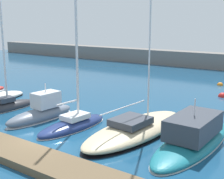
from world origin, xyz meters
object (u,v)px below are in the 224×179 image
Objects in this scene: mooring_buoy_red at (222,97)px; mooring_buoy_orange at (220,85)px; sailboat_navy_fifth at (73,123)px; sailboat_sand_sixth at (136,128)px; sailboat_charcoal_third at (3,105)px; motorboat_teal_seventh at (194,137)px; motorboat_slate_fourth at (42,112)px.

mooring_buoy_orange is at bearing 108.06° from mooring_buoy_red.
sailboat_sand_sixth is (4.39, 1.68, -0.00)m from sailboat_navy_fifth.
mooring_buoy_orange is (-1.95, 5.98, 0.00)m from mooring_buoy_red.
sailboat_charcoal_third reaches higher than mooring_buoy_orange.
sailboat_sand_sixth is at bearing 97.13° from motorboat_teal_seventh.
mooring_buoy_red is (-2.14, 14.16, -0.53)m from motorboat_teal_seventh.
motorboat_teal_seventh is at bearing -78.51° from mooring_buoy_orange.
sailboat_navy_fifth reaches higher than motorboat_teal_seventh.
motorboat_teal_seventh is 14.33m from mooring_buoy_red.
mooring_buoy_orange is at bearing -15.53° from motorboat_slate_fourth.
sailboat_sand_sixth is at bearing -64.07° from sailboat_navy_fifth.
motorboat_teal_seventh is at bearing -77.41° from sailboat_charcoal_third.
sailboat_charcoal_third is 16.69m from motorboat_teal_seventh.
motorboat_slate_fourth is at bearing 100.35° from motorboat_teal_seventh.
sailboat_charcoal_third is at bearing 95.53° from sailboat_navy_fifth.
motorboat_slate_fourth is at bearing 105.46° from sailboat_sand_sixth.
motorboat_slate_fourth is at bearing 91.58° from sailboat_navy_fifth.
sailboat_navy_fifth is at bearing -89.46° from motorboat_slate_fourth.
sailboat_charcoal_third is 25.54m from mooring_buoy_orange.
mooring_buoy_orange is at bearing -24.01° from sailboat_charcoal_third.
sailboat_navy_fifth is 1.25× the size of motorboat_teal_seventh.
motorboat_teal_seventh is (11.89, 1.86, -0.06)m from motorboat_slate_fourth.
sailboat_navy_fifth is (8.17, 0.07, -0.06)m from sailboat_charcoal_third.
mooring_buoy_red is at bearing 10.05° from motorboat_teal_seventh.
mooring_buoy_red is at bearing -15.99° from sailboat_navy_fifth.
motorboat_teal_seventh is at bearing -71.07° from sailboat_navy_fifth.
motorboat_slate_fourth reaches higher than mooring_buoy_orange.
motorboat_slate_fourth is 8.04m from sailboat_sand_sixth.
sailboat_sand_sixth reaches higher than motorboat_slate_fourth.
mooring_buoy_orange is at bearing -5.90° from sailboat_navy_fifth.
mooring_buoy_orange is (-4.09, 20.14, -0.53)m from motorboat_teal_seventh.
mooring_buoy_orange is at bearing 12.93° from motorboat_teal_seventh.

